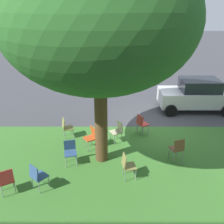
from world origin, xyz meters
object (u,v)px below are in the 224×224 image
chair_1 (177,148)px  chair_6 (37,175)px  chair_4 (127,164)px  chair_8 (66,126)px  chair_0 (142,123)px  parked_car (196,95)px  chair_5 (91,136)px  chair_2 (6,179)px  street_tree (99,20)px  chair_7 (70,150)px  chair_3 (118,130)px

chair_1 → chair_6: bearing=18.9°
chair_4 → chair_8: bearing=-48.0°
chair_0 → parked_car: (-3.09, -2.67, 0.32)m
chair_1 → chair_6: (4.53, 1.55, 0.00)m
chair_1 → chair_5: 3.22m
chair_2 → chair_4: size_ratio=1.00×
chair_8 → chair_4: bearing=132.0°
chair_2 → chair_8: bearing=-109.1°
street_tree → chair_0: 4.93m
chair_8 → parked_car: size_ratio=0.24×
chair_5 → chair_8: (1.09, -0.81, 0.00)m
chair_7 → parked_car: bearing=-140.1°
street_tree → chair_4: bearing=128.7°
chair_1 → chair_6: size_ratio=1.00×
chair_0 → chair_8: (3.16, 0.34, 0.00)m
street_tree → chair_0: size_ratio=7.86×
street_tree → chair_2: size_ratio=7.86×
chair_6 → chair_8: size_ratio=1.00×
chair_6 → parked_car: parked_car is taller
chair_4 → chair_7: bearing=-23.0°
street_tree → chair_7: bearing=13.1°
street_tree → chair_6: bearing=41.2°
chair_2 → chair_4: same height
chair_7 → parked_car: size_ratio=0.24×
chair_1 → chair_2: bearing=18.0°
chair_4 → chair_5: same height
chair_3 → chair_8: 2.14m
parked_car → chair_6: bearing=43.4°
chair_5 → chair_7: (0.65, 1.02, 0.00)m
chair_7 → parked_car: (-5.80, -4.84, 0.32)m
street_tree → chair_4: (-0.86, 1.07, -4.23)m
chair_3 → chair_4: bearing=96.4°
chair_0 → chair_5: bearing=29.1°
chair_7 → chair_1: bearing=-177.2°
chair_8 → street_tree: bearing=134.1°
chair_0 → chair_2: size_ratio=1.00×
chair_1 → chair_0: bearing=-62.0°
chair_3 → chair_1: bearing=147.3°
chair_5 → chair_7: bearing=57.5°
chair_7 → chair_5: bearing=-122.5°
chair_0 → street_tree: bearing=49.6°
chair_0 → chair_8: same height
chair_3 → chair_0: bearing=-148.4°
chair_0 → chair_7: bearing=38.6°
street_tree → chair_0: street_tree is taller
chair_2 → chair_8: 3.59m
chair_2 → parked_car: bearing=-139.2°
chair_0 → chair_4: bearing=75.4°
chair_8 → chair_0: bearing=-173.8°
chair_2 → chair_6: (-0.85, -0.20, 0.00)m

